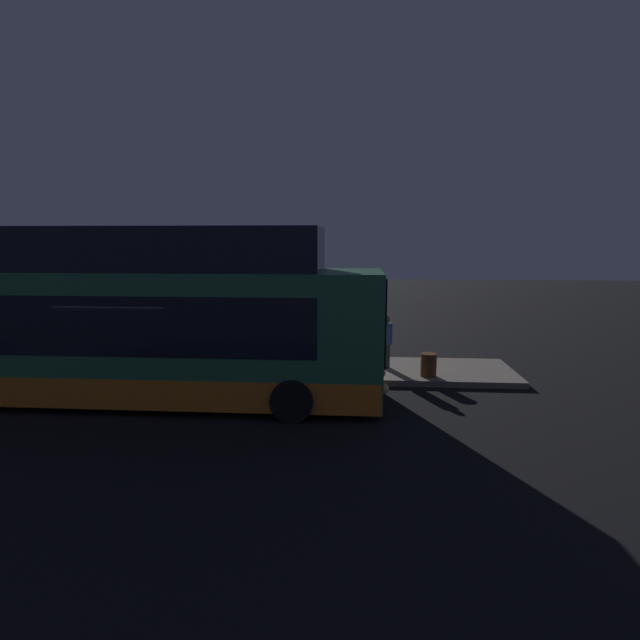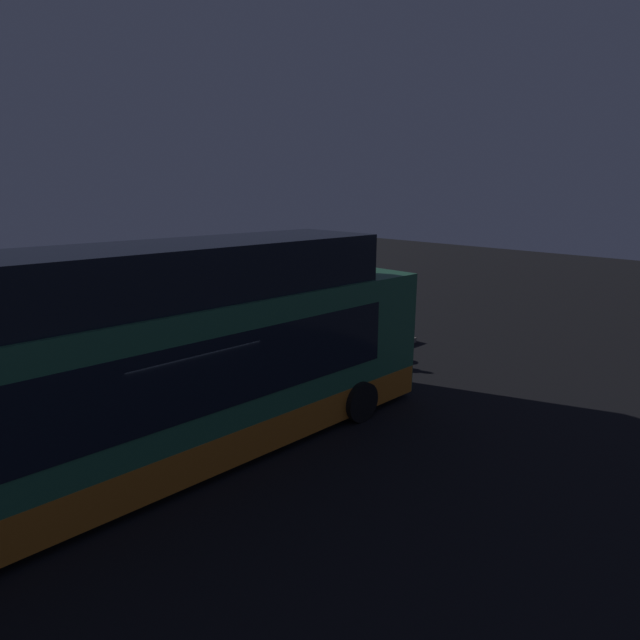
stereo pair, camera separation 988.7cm
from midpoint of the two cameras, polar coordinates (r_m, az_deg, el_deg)
The scene contains 9 objects.
ground at distance 10.99m, azimuth -0.08°, elevation -15.30°, with size 80.00×80.00×0.00m, color black.
platform at distance 13.73m, azimuth 0.87°, elevation -9.83°, with size 20.00×2.78×0.17m.
bus_lead at distance 10.42m, azimuth -1.78°, elevation -5.60°, with size 12.52×2.82×4.23m.
passenger_boarding at distance 14.53m, azimuth 26.51°, elevation -5.92°, with size 0.44×0.44×1.58m.
passenger_waiting at distance 13.60m, azimuth 4.30°, elevation -5.41°, with size 0.42×0.42×1.76m.
passenger_with_bags at distance 12.64m, azimuth 9.25°, elevation -7.08°, with size 0.59×0.49×1.61m.
suitcase at distance 13.23m, azimuth 8.45°, elevation -8.60°, with size 0.42×0.18×0.97m.
sign_post at distance 13.96m, azimuth -3.00°, elevation -2.93°, with size 0.10×0.67×2.34m.
trash_bin at distance 14.38m, azimuth 31.99°, elevation -8.64°, with size 0.44×0.44×0.65m.
Camera 1 is at (5.39, -11.57, 3.92)m, focal length 28.00 mm.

